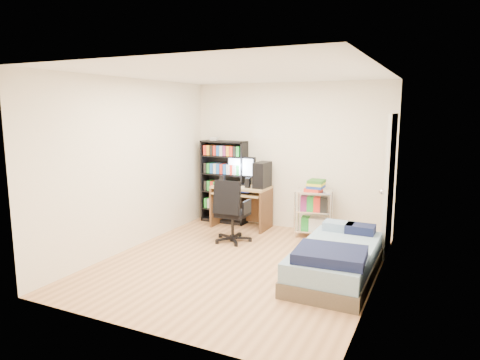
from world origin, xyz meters
The scene contains 7 objects.
room centered at (0.00, 0.00, 1.25)m, with size 3.58×4.08×2.58m.
media_shelf centered at (-1.19, 1.84, 0.77)m, with size 0.84×0.28×1.56m.
computer_desk centered at (-0.65, 1.70, 0.67)m, with size 0.98×0.57×1.24m.
office_chair centered at (-0.52, 0.82, 0.32)m, with size 0.60×0.60×1.00m.
wire_cart centered at (0.55, 1.66, 0.61)m, with size 0.64×0.50×0.93m.
bed centered at (1.28, 0.08, 0.23)m, with size 0.90×1.80×0.51m.
door centered at (1.72, 1.35, 1.00)m, with size 0.12×0.80×2.00m.
Camera 1 is at (2.38, -4.95, 2.06)m, focal length 32.00 mm.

